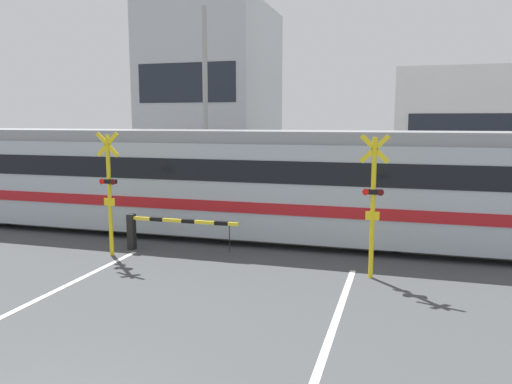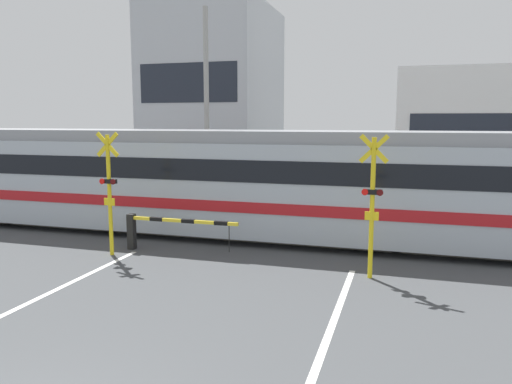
{
  "view_description": "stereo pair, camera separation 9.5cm",
  "coord_description": "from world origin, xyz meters",
  "px_view_note": "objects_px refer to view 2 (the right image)",
  "views": [
    {
      "loc": [
        4.14,
        -3.64,
        3.7
      ],
      "look_at": [
        0.0,
        10.33,
        1.6
      ],
      "focal_mm": 35.0,
      "sensor_mm": 36.0,
      "label": 1
    },
    {
      "loc": [
        4.23,
        -3.61,
        3.7
      ],
      "look_at": [
        0.0,
        10.33,
        1.6
      ],
      "focal_mm": 35.0,
      "sensor_mm": 36.0,
      "label": 2
    }
  ],
  "objects_px": {
    "crossing_signal_right": "(372,200)",
    "pedestrian": "(274,186)",
    "commuter_train": "(188,178)",
    "crossing_barrier_far": "(354,204)",
    "crossing_signal_left": "(109,188)",
    "crossing_barrier_near": "(157,227)"
  },
  "relations": [
    {
      "from": "commuter_train",
      "to": "crossing_signal_right",
      "type": "bearing_deg",
      "value": -27.85
    },
    {
      "from": "crossing_signal_left",
      "to": "pedestrian",
      "type": "distance_m",
      "value": 8.51
    },
    {
      "from": "commuter_train",
      "to": "crossing_barrier_far",
      "type": "distance_m",
      "value": 6.06
    },
    {
      "from": "crossing_signal_right",
      "to": "crossing_barrier_far",
      "type": "bearing_deg",
      "value": 99.27
    },
    {
      "from": "crossing_barrier_near",
      "to": "pedestrian",
      "type": "bearing_deg",
      "value": 78.58
    },
    {
      "from": "crossing_barrier_near",
      "to": "crossing_signal_right",
      "type": "xyz_separation_m",
      "value": [
        5.97,
        -0.73,
        1.16
      ]
    },
    {
      "from": "commuter_train",
      "to": "crossing_barrier_near",
      "type": "xyz_separation_m",
      "value": [
        0.18,
        -2.52,
        -1.09
      ]
    },
    {
      "from": "crossing_barrier_near",
      "to": "crossing_signal_right",
      "type": "distance_m",
      "value": 6.13
    },
    {
      "from": "crossing_signal_right",
      "to": "pedestrian",
      "type": "distance_m",
      "value": 9.29
    },
    {
      "from": "commuter_train",
      "to": "crossing_barrier_near",
      "type": "height_order",
      "value": "commuter_train"
    },
    {
      "from": "crossing_barrier_far",
      "to": "crossing_signal_right",
      "type": "bearing_deg",
      "value": -80.73
    },
    {
      "from": "commuter_train",
      "to": "crossing_barrier_far",
      "type": "relative_size",
      "value": 6.43
    },
    {
      "from": "crossing_signal_left",
      "to": "crossing_signal_right",
      "type": "xyz_separation_m",
      "value": [
        7.0,
        0.0,
        0.0
      ]
    },
    {
      "from": "pedestrian",
      "to": "crossing_signal_right",
      "type": "bearing_deg",
      "value": -60.99
    },
    {
      "from": "commuter_train",
      "to": "crossing_barrier_far",
      "type": "bearing_deg",
      "value": 30.75
    },
    {
      "from": "crossing_signal_left",
      "to": "pedestrian",
      "type": "height_order",
      "value": "crossing_signal_left"
    },
    {
      "from": "crossing_signal_right",
      "to": "pedestrian",
      "type": "bearing_deg",
      "value": 119.01
    },
    {
      "from": "crossing_signal_left",
      "to": "pedestrian",
      "type": "relative_size",
      "value": 1.94
    },
    {
      "from": "crossing_barrier_far",
      "to": "crossing_barrier_near",
      "type": "bearing_deg",
      "value": -131.62
    },
    {
      "from": "commuter_train",
      "to": "crossing_signal_left",
      "type": "xyz_separation_m",
      "value": [
        -0.85,
        -3.25,
        0.07
      ]
    },
    {
      "from": "commuter_train",
      "to": "crossing_signal_right",
      "type": "xyz_separation_m",
      "value": [
        6.15,
        -3.25,
        0.07
      ]
    },
    {
      "from": "pedestrian",
      "to": "commuter_train",
      "type": "bearing_deg",
      "value": -108.96
    }
  ]
}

